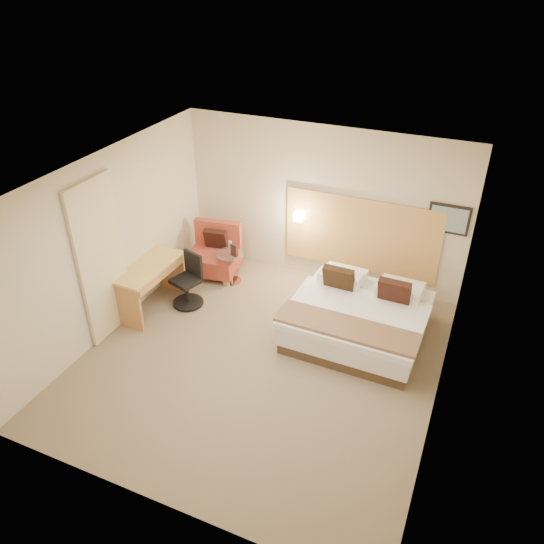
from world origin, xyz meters
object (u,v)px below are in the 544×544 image
at_px(lounge_chair, 214,254).
at_px(side_table, 231,266).
at_px(desk, 150,275).
at_px(bed, 359,317).
at_px(desk_chair, 189,284).

xyz_separation_m(lounge_chair, side_table, (0.42, -0.19, -0.05)).
xyz_separation_m(lounge_chair, desk, (-0.37, -1.38, 0.26)).
bearing_deg(desk, lounge_chair, 74.90).
height_order(bed, lounge_chair, bed).
bearing_deg(side_table, desk_chair, -111.51).
bearing_deg(desk_chair, desk, -143.01).
bearing_deg(side_table, desk, -123.74).
bearing_deg(side_table, bed, -12.67).
xyz_separation_m(bed, desk_chair, (-2.75, -0.30, 0.06)).
xyz_separation_m(bed, lounge_chair, (-2.84, 0.73, 0.05)).
bearing_deg(side_table, lounge_chair, 156.20).
xyz_separation_m(side_table, desk, (-0.80, -1.19, 0.31)).
relative_size(bed, side_table, 3.20).
xyz_separation_m(desk, desk_chair, (0.46, 0.35, -0.26)).
relative_size(bed, lounge_chair, 2.10).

